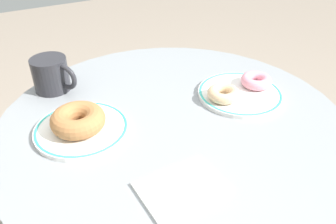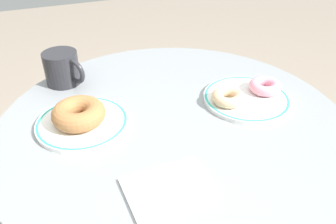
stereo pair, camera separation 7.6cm
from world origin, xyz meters
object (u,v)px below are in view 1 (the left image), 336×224
(donut_pink_frosted, at_px, (256,81))
(paper_napkin, at_px, (181,187))
(plate_left, at_px, (82,129))
(donut_cinnamon, at_px, (78,120))
(cafe_table, at_px, (173,186))
(donut_glazed, at_px, (224,93))
(plate_right, at_px, (240,93))
(coffee_mug, at_px, (52,74))

(donut_pink_frosted, xyz_separation_m, paper_napkin, (-0.34, -0.21, -0.02))
(plate_left, distance_m, donut_cinnamon, 0.03)
(cafe_table, height_order, donut_glazed, donut_glazed)
(cafe_table, relative_size, plate_right, 3.79)
(plate_right, height_order, paper_napkin, plate_right)
(plate_left, relative_size, donut_cinnamon, 1.75)
(plate_right, distance_m, donut_glazed, 0.06)
(donut_pink_frosted, bearing_deg, donut_glazed, -173.14)
(cafe_table, bearing_deg, coffee_mug, 128.87)
(donut_cinnamon, bearing_deg, coffee_mug, 92.25)
(plate_left, relative_size, plate_right, 0.97)
(plate_right, relative_size, donut_pink_frosted, 2.66)
(plate_left, xyz_separation_m, donut_cinnamon, (-0.00, -0.00, 0.03))
(plate_right, xyz_separation_m, paper_napkin, (-0.28, -0.20, -0.00))
(plate_right, height_order, coffee_mug, coffee_mug)
(donut_glazed, bearing_deg, cafe_table, -177.05)
(cafe_table, height_order, donut_pink_frosted, donut_pink_frosted)
(plate_left, bearing_deg, donut_glazed, -7.74)
(cafe_table, bearing_deg, plate_left, 164.87)
(plate_right, relative_size, donut_cinnamon, 1.81)
(plate_right, height_order, donut_glazed, donut_glazed)
(plate_left, xyz_separation_m, donut_glazed, (0.33, -0.05, 0.02))
(paper_napkin, bearing_deg, donut_pink_frosted, 32.02)
(donut_cinnamon, distance_m, donut_glazed, 0.34)
(donut_cinnamon, xyz_separation_m, paper_napkin, (0.11, -0.24, -0.03))
(plate_right, distance_m, donut_pink_frosted, 0.06)
(plate_left, distance_m, paper_napkin, 0.27)
(plate_left, height_order, donut_glazed, donut_glazed)
(donut_pink_frosted, distance_m, coffee_mug, 0.52)
(plate_right, height_order, donut_pink_frosted, donut_pink_frosted)
(donut_glazed, relative_size, coffee_mug, 0.68)
(plate_left, distance_m, coffee_mug, 0.21)
(donut_pink_frosted, height_order, coffee_mug, coffee_mug)
(plate_left, bearing_deg, donut_pink_frosted, -4.15)
(plate_left, distance_m, plate_right, 0.39)
(paper_napkin, xyz_separation_m, coffee_mug, (-0.12, 0.45, 0.04))
(donut_pink_frosted, bearing_deg, paper_napkin, -147.98)
(cafe_table, distance_m, plate_right, 0.29)
(donut_cinnamon, bearing_deg, donut_pink_frosted, -3.73)
(plate_left, height_order, donut_cinnamon, donut_cinnamon)
(donut_cinnamon, distance_m, donut_pink_frosted, 0.45)
(plate_left, bearing_deg, donut_cinnamon, -148.33)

